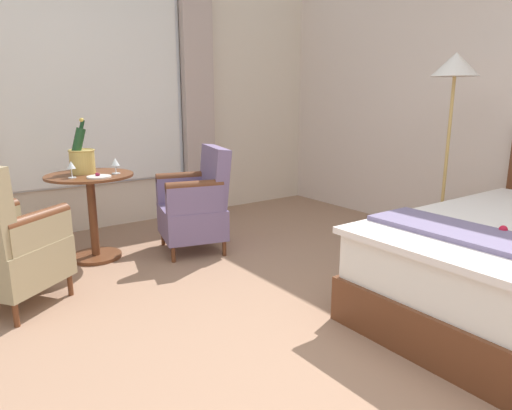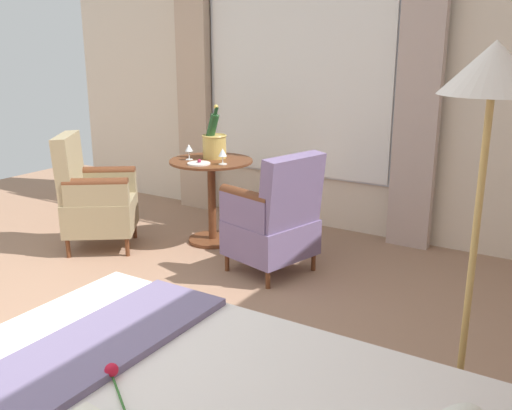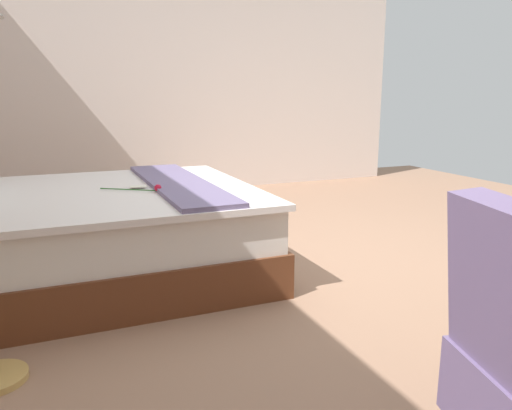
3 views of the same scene
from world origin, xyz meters
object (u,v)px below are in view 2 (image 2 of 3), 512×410
Objects in this scene: champagne_bucket at (214,143)px; armchair_facing_bed at (94,198)px; floor_lamp_brass at (489,113)px; snack_plate at (199,163)px; armchair_by_window at (275,220)px; side_table_round at (212,192)px; wine_glass_near_edge at (223,153)px; wine_glass_near_bucket at (189,149)px.

champagne_bucket is 1.12m from armchair_facing_bed.
snack_plate is at bearing -121.33° from floor_lamp_brass.
armchair_facing_bed is (0.33, -1.58, 0.02)m from armchair_by_window.
floor_lamp_brass is 3.72× the size of champagne_bucket.
armchair_facing_bed is (0.65, -0.75, -0.02)m from side_table_round.
wine_glass_near_edge is at bearing 120.48° from armchair_facing_bed.
armchair_by_window is at bearing 70.27° from wine_glass_near_edge.
champagne_bucket is 3.45× the size of wine_glass_near_edge.
champagne_bucket is at bearing -130.07° from wine_glass_near_edge.
armchair_by_window reaches higher than wine_glass_near_bucket.
armchair_by_window is (0.33, 0.82, -0.03)m from side_table_round.
champagne_bucket is 0.31m from snack_plate.
wine_glass_near_bucket is at bearing -36.57° from champagne_bucket.
side_table_round is 0.43m from wine_glass_near_edge.
wine_glass_near_bucket is 0.22m from snack_plate.
side_table_round is at bearing 120.38° from wine_glass_near_bucket.
floor_lamp_brass reaches higher than armchair_facing_bed.
side_table_round is (-1.70, -2.49, -1.01)m from floor_lamp_brass.
wine_glass_near_bucket is at bearing 133.51° from armchair_facing_bed.
wine_glass_near_bucket is 0.35m from wine_glass_near_edge.
side_table_round is 3.86× the size of snack_plate.
armchair_by_window is (-1.37, -1.66, -1.04)m from floor_lamp_brass.
wine_glass_near_bucket is at bearing -90.71° from wine_glass_near_edge.
floor_lamp_brass is at bearing 54.66° from champagne_bucket.
floor_lamp_brass is 2.98m from snack_plate.
champagne_bucket is 0.29m from wine_glass_near_edge.
champagne_bucket is at bearing 135.65° from armchair_facing_bed.
side_table_round is 1.59× the size of champagne_bucket.
floor_lamp_brass is 2.33× the size of side_table_round.
armchair_by_window is 1.61m from armchair_facing_bed.
floor_lamp_brass is 2.87m from wine_glass_near_edge.
floor_lamp_brass reaches higher than wine_glass_near_edge.
armchair_by_window is (0.23, 0.99, -0.41)m from wine_glass_near_bucket.
floor_lamp_brass reaches higher than side_table_round.
side_table_round is 0.78× the size of armchair_by_window.
side_table_round is at bearing 131.07° from armchair_facing_bed.
wine_glass_near_bucket reaches higher than side_table_round.
armchair_facing_bed is at bearing -107.84° from floor_lamp_brass.
champagne_bucket is at bearing -125.34° from floor_lamp_brass.
wine_glass_near_edge is 1.16m from armchair_facing_bed.
snack_plate reaches higher than side_table_round.
snack_plate is at bearing 9.43° from champagne_bucket.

